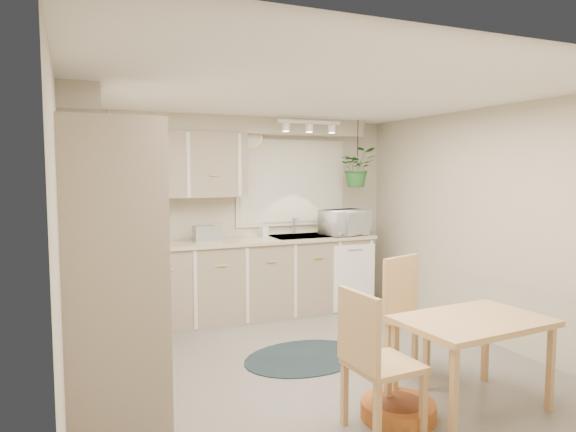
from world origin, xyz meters
The scene contains 35 objects.
floor centered at (0.00, 0.00, 0.00)m, with size 4.20×4.20×0.00m, color slate.
ceiling centered at (0.00, 0.00, 2.40)m, with size 4.20×4.20×0.00m, color white.
wall_back centered at (0.00, 2.10, 1.20)m, with size 4.00×0.04×2.40m, color #B8AF98.
wall_front centered at (0.00, -2.10, 1.20)m, with size 4.00×0.04×2.40m, color #B8AF98.
wall_left centered at (-2.00, 0.00, 1.20)m, with size 0.04×4.20×2.40m, color #B8AF98.
wall_right centered at (2.00, 0.00, 1.20)m, with size 0.04×4.20×2.40m, color #B8AF98.
base_cab_left centered at (-1.70, 0.88, 0.45)m, with size 0.60×1.85×0.90m, color gray.
base_cab_back centered at (-0.20, 1.80, 0.45)m, with size 3.60×0.60×0.90m, color gray.
counter_left centered at (-1.69, 0.88, 0.92)m, with size 0.64×1.89×0.04m, color #C1AD8D.
counter_back centered at (-0.20, 1.79, 0.92)m, with size 3.64×0.64×0.04m, color #C1AD8D.
oven_stack centered at (-1.68, -0.38, 1.05)m, with size 0.65×0.65×2.10m, color gray.
wall_oven_face centered at (-1.35, -0.38, 1.05)m, with size 0.02×0.56×0.58m, color white.
upper_cab_left centered at (-1.82, 1.00, 1.83)m, with size 0.35×2.00×0.75m, color gray.
upper_cab_back centered at (-1.00, 1.93, 1.83)m, with size 2.00×0.35×0.75m, color gray.
soffit_left centered at (-1.85, 1.00, 2.30)m, with size 0.30×2.00×0.20m, color #B8AF98.
soffit_back centered at (-0.20, 1.95, 2.30)m, with size 3.60×0.30×0.20m, color #B8AF98.
cooktop centered at (-1.68, 0.30, 0.94)m, with size 0.52×0.58×0.02m, color white.
range_hood centered at (-1.70, 0.30, 1.40)m, with size 0.40×0.60×0.14m, color white.
window_blinds centered at (0.70, 2.07, 1.60)m, with size 1.40×0.02×1.00m, color white.
window_frame centered at (0.70, 2.08, 1.60)m, with size 1.50×0.02×1.10m, color beige.
sink centered at (0.70, 1.80, 0.90)m, with size 0.70×0.48×0.10m, color #999CA0.
dishwasher_front centered at (1.30, 1.49, 0.42)m, with size 0.58×0.01×0.83m, color white.
track_light_bar centered at (0.70, 1.55, 2.33)m, with size 0.80×0.04×0.04m, color white.
wall_clock centered at (0.15, 2.07, 2.18)m, with size 0.30×0.30×0.03m, color gold.
dining_table centered at (0.77, -1.13, 0.34)m, with size 1.08×0.72×0.68m, color tan.
chair_left centered at (-0.03, -1.16, 0.49)m, with size 0.46×0.46×0.98m, color tan.
chair_back centered at (0.78, -0.50, 0.51)m, with size 0.47×0.47×1.01m, color tan.
braided_rug centered at (0.05, 0.27, 0.01)m, with size 1.20×0.90×0.01m, color black.
pet_bed centered at (0.16, -1.07, 0.06)m, with size 0.53×0.53×0.12m, color #A55421.
microwave centered at (1.28, 1.70, 1.14)m, with size 0.58×0.32×0.39m, color white.
soap_bottle centered at (0.27, 1.95, 0.98)m, with size 0.08×0.18×0.08m, color white.
hanging_plant centered at (1.45, 1.70, 1.75)m, with size 0.45×0.50×0.39m, color #265F27.
coffee_maker centered at (-1.23, 1.80, 1.11)m, with size 0.20×0.24×0.35m, color black.
toaster centered at (-0.48, 1.82, 1.03)m, with size 0.30×0.17×0.18m, color #999CA0.
knife_block centered at (-0.35, 1.85, 1.04)m, with size 0.09×0.09×0.20m, color tan.
Camera 1 is at (-1.93, -3.99, 1.76)m, focal length 32.00 mm.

